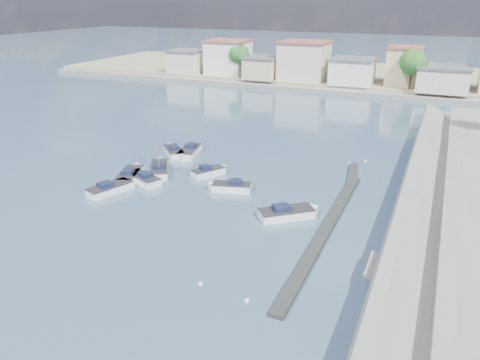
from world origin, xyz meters
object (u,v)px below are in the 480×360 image
(motorboat_d, at_px, (229,187))
(motorboat_c, at_px, (142,179))
(motorboat_e, at_px, (112,189))
(sailboat, at_px, (160,168))
(motorboat_a, at_px, (131,175))
(motorboat_b, at_px, (210,172))
(motorboat_g, at_px, (189,152))
(motorboat_f, at_px, (173,151))
(motorboat_h, at_px, (289,213))

(motorboat_d, bearing_deg, motorboat_c, -170.87)
(motorboat_e, height_order, sailboat, sailboat)
(motorboat_a, height_order, motorboat_b, same)
(motorboat_a, distance_m, motorboat_g, 9.81)
(motorboat_e, xyz_separation_m, motorboat_g, (1.34, 13.68, 0.00))
(motorboat_a, distance_m, motorboat_f, 9.18)
(motorboat_d, distance_m, motorboat_h, 8.39)
(motorboat_d, relative_size, sailboat, 0.51)
(motorboat_g, xyz_separation_m, motorboat_h, (17.26, -11.97, -0.00))
(motorboat_e, bearing_deg, motorboat_h, 5.25)
(motorboat_b, xyz_separation_m, motorboat_d, (3.93, -3.21, -0.00))
(motorboat_b, bearing_deg, motorboat_a, -150.59)
(motorboat_d, relative_size, motorboat_g, 0.79)
(motorboat_b, relative_size, motorboat_c, 0.78)
(motorboat_b, bearing_deg, motorboat_g, 137.12)
(motorboat_c, bearing_deg, motorboat_f, 101.21)
(sailboat, bearing_deg, motorboat_c, -90.92)
(motorboat_a, bearing_deg, motorboat_c, -14.01)
(motorboat_e, distance_m, motorboat_g, 13.75)
(motorboat_b, relative_size, motorboat_h, 0.78)
(motorboat_d, bearing_deg, motorboat_f, 145.39)
(motorboat_f, bearing_deg, motorboat_g, 11.85)
(motorboat_a, bearing_deg, motorboat_f, 90.49)
(motorboat_a, distance_m, sailboat, 3.50)
(motorboat_f, bearing_deg, motorboat_d, -34.61)
(motorboat_c, height_order, sailboat, sailboat)
(motorboat_b, distance_m, motorboat_e, 10.95)
(motorboat_c, relative_size, motorboat_f, 1.17)
(motorboat_a, xyz_separation_m, motorboat_h, (19.25, -2.36, -0.00))
(motorboat_d, xyz_separation_m, motorboat_h, (7.64, -3.48, 0.00))
(motorboat_b, relative_size, sailboat, 0.45)
(motorboat_f, height_order, motorboat_g, same)
(motorboat_f, xyz_separation_m, motorboat_h, (19.33, -11.54, 0.00))
(motorboat_h, bearing_deg, motorboat_g, 145.26)
(motorboat_b, distance_m, motorboat_c, 7.55)
(motorboat_a, bearing_deg, motorboat_e, -80.94)
(motorboat_h, xyz_separation_m, sailboat, (-17.36, 5.31, 0.04))
(motorboat_e, height_order, motorboat_h, same)
(motorboat_d, xyz_separation_m, motorboat_e, (-10.96, -5.19, 0.00))
(motorboat_a, distance_m, motorboat_d, 11.66)
(motorboat_a, xyz_separation_m, motorboat_b, (7.68, 4.33, -0.00))
(motorboat_g, bearing_deg, motorboat_e, -95.57)
(motorboat_b, xyz_separation_m, motorboat_h, (11.57, -6.69, 0.00))
(motorboat_d, distance_m, motorboat_e, 12.12)
(motorboat_f, distance_m, sailboat, 6.53)
(motorboat_h, bearing_deg, motorboat_f, 149.16)
(motorboat_e, bearing_deg, motorboat_f, 93.14)
(motorboat_c, height_order, motorboat_d, same)
(motorboat_a, relative_size, motorboat_e, 1.04)
(motorboat_d, height_order, motorboat_g, same)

